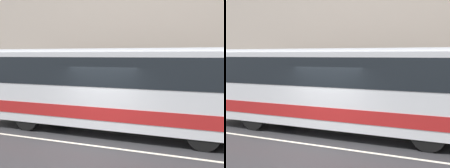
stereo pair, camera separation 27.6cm
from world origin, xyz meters
The scene contains 4 objects.
ground_plane centered at (0.00, 0.00, 0.00)m, with size 60.00×60.00×0.00m, color #2D2D30.
sidewalk centered at (0.00, 5.19, 0.07)m, with size 60.00×2.38×0.15m.
lane_stripe centered at (0.00, 0.00, 0.00)m, with size 54.00×0.14×0.01m.
transit_bus centered at (-0.36, 2.00, 1.76)m, with size 10.59×2.61×3.12m.
Camera 1 is at (4.44, -8.71, 2.91)m, focal length 50.00 mm.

